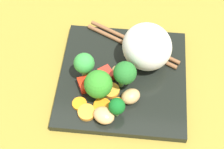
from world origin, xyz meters
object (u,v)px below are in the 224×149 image
square_plate (123,78)px  rice_mound (147,47)px  broccoli_floret_3 (84,64)px  chopstick_pair (132,44)px  carrot_slice_4 (80,104)px

square_plate → rice_mound: 7.59cm
rice_mound → broccoli_floret_3: (10.77, 5.15, -0.61)cm
square_plate → chopstick_pair: size_ratio=1.22×
square_plate → carrot_slice_4: bearing=46.7°
square_plate → chopstick_pair: chopstick_pair is taller
chopstick_pair → rice_mound: bearing=152.4°
square_plate → carrot_slice_4: 9.98cm
rice_mound → broccoli_floret_3: 11.96cm
broccoli_floret_3 → chopstick_pair: (-7.85, -8.72, -3.38)cm
rice_mound → square_plate: bearing=47.3°
rice_mound → chopstick_pair: size_ratio=0.48×
broccoli_floret_3 → chopstick_pair: 12.21cm
square_plate → rice_mound: (-3.82, -4.13, 5.09)cm
square_plate → rice_mound: bearing=-132.7°
rice_mound → broccoli_floret_3: rice_mound is taller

